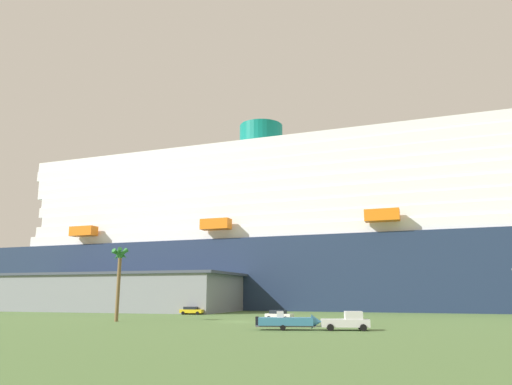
% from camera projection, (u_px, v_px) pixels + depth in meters
% --- Properties ---
extents(ground_plane, '(600.00, 600.00, 0.00)m').
position_uv_depth(ground_plane, '(281.00, 314.00, 100.83)').
color(ground_plane, '#4C6B38').
extents(cruise_ship, '(292.71, 55.98, 65.17)m').
position_uv_depth(cruise_ship, '(384.00, 240.00, 128.07)').
color(cruise_ship, '#1E2D4C').
rests_on(cruise_ship, ground_plane).
extents(terminal_building, '(60.99, 26.31, 9.11)m').
position_uv_depth(terminal_building, '(119.00, 292.00, 117.34)').
color(terminal_building, gray).
rests_on(terminal_building, ground_plane).
extents(pickup_truck, '(5.88, 3.10, 2.20)m').
position_uv_depth(pickup_truck, '(347.00, 321.00, 55.50)').
color(pickup_truck, silver).
rests_on(pickup_truck, ground_plane).
extents(small_boat_on_trailer, '(8.92, 3.19, 2.15)m').
position_uv_depth(small_boat_on_trailer, '(291.00, 322.00, 56.02)').
color(small_boat_on_trailer, '#595960').
rests_on(small_boat_on_trailer, ground_plane).
extents(palm_tree, '(2.96, 2.76, 11.46)m').
position_uv_depth(palm_tree, '(120.00, 263.00, 74.87)').
color(palm_tree, brown).
rests_on(palm_tree, ground_plane).
extents(parked_car_yellow_taxi, '(4.83, 2.30, 1.58)m').
position_uv_depth(parked_car_yellow_taxi, '(191.00, 310.00, 96.98)').
color(parked_car_yellow_taxi, yellow).
rests_on(parked_car_yellow_taxi, ground_plane).
extents(parked_car_white_van, '(4.69, 2.66, 1.58)m').
position_uv_depth(parked_car_white_van, '(279.00, 315.00, 76.77)').
color(parked_car_white_van, white).
rests_on(parked_car_white_van, ground_plane).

